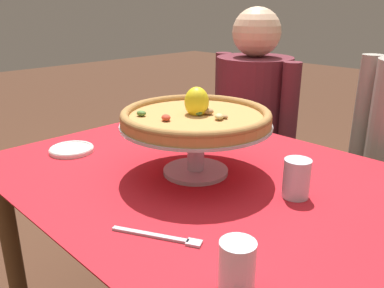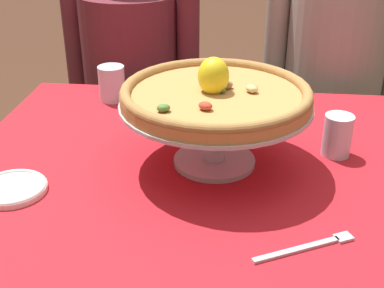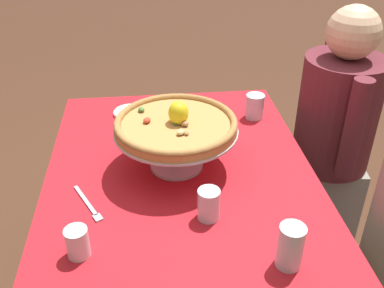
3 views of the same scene
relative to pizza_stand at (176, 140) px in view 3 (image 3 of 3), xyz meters
name	(u,v)px [view 3 (image 3 of 3)]	position (x,y,z in m)	size (l,w,h in m)	color
dining_table	(180,189)	(0.01, 0.01, -0.21)	(1.21, 0.94, 0.71)	brown
pizza_stand	(176,140)	(0.00, 0.00, 0.00)	(0.43, 0.43, 0.15)	#B7B7C1
pizza	(176,124)	(0.00, 0.00, 0.06)	(0.42, 0.42, 0.10)	#BC8447
water_glass_back_right	(290,249)	(0.50, 0.26, -0.05)	(0.07, 0.07, 0.13)	silver
water_glass_back_left	(255,108)	(-0.33, 0.36, -0.07)	(0.08, 0.08, 0.10)	silver
water_glass_side_right	(209,206)	(0.29, 0.07, -0.07)	(0.07, 0.07, 0.10)	silver
water_glass_front_right	(78,244)	(0.40, -0.30, -0.07)	(0.06, 0.06, 0.09)	silver
side_plate	(130,112)	(-0.42, -0.17, -0.10)	(0.15, 0.15, 0.02)	white
dinner_fork	(89,205)	(0.19, -0.30, -0.11)	(0.19, 0.11, 0.01)	#B7B7C1
diner_left	(333,136)	(-0.36, 0.75, -0.25)	(0.51, 0.40, 1.18)	gray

